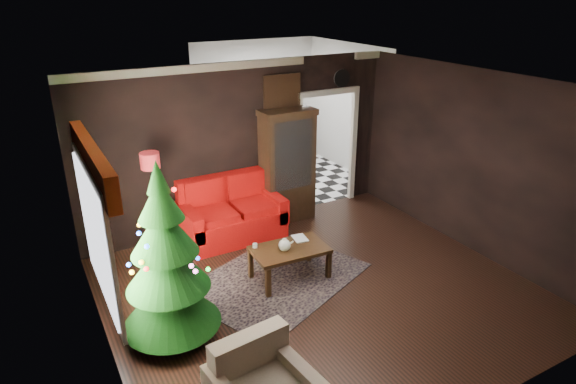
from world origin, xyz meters
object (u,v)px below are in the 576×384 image
curio_cabinet (287,168)px  teapot (285,245)px  loveseat (232,210)px  kitchen_table (281,169)px  christmas_tree (166,259)px  coffee_table (290,263)px  wall_clock (341,78)px  floor_lamp (155,210)px

curio_cabinet → teapot: size_ratio=9.90×
loveseat → kitchen_table: bearing=42.5°
christmas_tree → coffee_table: size_ratio=2.09×
christmas_tree → kitchen_table: (3.44, 3.64, -0.68)m
kitchen_table → teapot: bearing=-117.7°
christmas_tree → kitchen_table: christmas_tree is taller
curio_cabinet → christmas_tree: size_ratio=0.87×
teapot → christmas_tree: bearing=-166.9°
coffee_table → kitchen_table: kitchen_table is taller
christmas_tree → teapot: 1.85m
christmas_tree → teapot: size_ratio=11.43×
curio_cabinet → kitchen_table: curio_cabinet is taller
curio_cabinet → kitchen_table: bearing=65.6°
teapot → wall_clock: size_ratio=0.60×
christmas_tree → curio_cabinet: bearing=38.4°
loveseat → teapot: (0.10, -1.59, 0.08)m
loveseat → christmas_tree: size_ratio=0.78×
coffee_table → teapot: (-0.10, -0.03, 0.33)m
coffee_table → wall_clock: 3.60m
loveseat → kitchen_table: 2.45m
wall_clock → loveseat: bearing=-170.3°
curio_cabinet → coffee_table: bearing=-118.2°
wall_clock → kitchen_table: size_ratio=0.43×
floor_lamp → coffee_table: bearing=-44.2°
wall_clock → kitchen_table: wall_clock is taller
christmas_tree → wall_clock: 4.84m
wall_clock → curio_cabinet: bearing=-171.5°
loveseat → wall_clock: size_ratio=5.31×
coffee_table → wall_clock: wall_clock is taller
loveseat → kitchen_table: loveseat is taller
curio_cabinet → wall_clock: wall_clock is taller
floor_lamp → curio_cabinet: bearing=8.1°
coffee_table → wall_clock: bearing=42.3°
curio_cabinet → floor_lamp: 2.45m
floor_lamp → teapot: bearing=-46.9°
floor_lamp → coffee_table: (1.47, -1.43, -0.58)m
floor_lamp → coffee_table: floor_lamp is taller
curio_cabinet → christmas_tree: bearing=-141.6°
christmas_tree → coffee_table: christmas_tree is taller
curio_cabinet → teapot: (-1.05, -1.81, -0.37)m
coffee_table → teapot: teapot is taller
kitchen_table → floor_lamp: bearing=-150.0°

